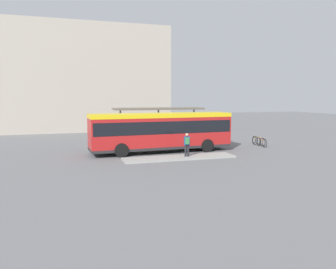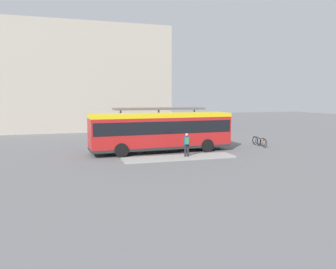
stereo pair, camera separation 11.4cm
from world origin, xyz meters
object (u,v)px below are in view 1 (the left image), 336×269
bicycle_yellow (256,140)px  bicycle_orange (262,142)px  bicycle_blue (259,141)px  potted_planter_near_shelter (192,134)px  city_bus (161,129)px  pedestrian_waiting (187,143)px

bicycle_yellow → bicycle_orange: bearing=-9.8°
bicycle_blue → potted_planter_near_shelter: size_ratio=1.18×
city_bus → bicycle_blue: size_ratio=6.49×
pedestrian_waiting → bicycle_orange: pedestrian_waiting is taller
bicycle_yellow → potted_planter_near_shelter: size_ratio=1.09×
potted_planter_near_shelter → bicycle_yellow: bearing=-29.2°
city_bus → potted_planter_near_shelter: size_ratio=7.64×
city_bus → potted_planter_near_shelter: city_bus is taller
city_bus → bicycle_yellow: city_bus is taller
pedestrian_waiting → potted_planter_near_shelter: (3.41, 7.67, -0.31)m
bicycle_blue → bicycle_yellow: bearing=153.0°
bicycle_blue → potted_planter_near_shelter: bearing=-135.6°
bicycle_blue → potted_planter_near_shelter: 6.18m
bicycle_blue → potted_planter_near_shelter: potted_planter_near_shelter is taller
pedestrian_waiting → potted_planter_near_shelter: size_ratio=1.13×
city_bus → bicycle_yellow: (9.59, 1.71, -1.44)m
bicycle_yellow → potted_planter_near_shelter: 5.96m
pedestrian_waiting → bicycle_orange: 8.73m
city_bus → pedestrian_waiting: 3.29m
bicycle_yellow → city_bus: bearing=-73.0°
bicycle_yellow → potted_planter_near_shelter: potted_planter_near_shelter is taller
bicycle_orange → bicycle_yellow: size_ratio=1.13×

